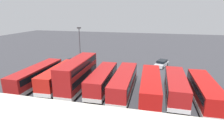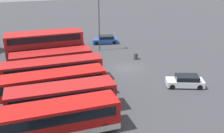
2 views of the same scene
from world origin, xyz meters
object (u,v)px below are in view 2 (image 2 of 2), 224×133
object	(u,v)px
bus_single_deck_third	(52,85)
bus_single_deck_fifth	(52,61)
bus_single_deck_far_end	(41,39)
lamp_post_tall	(99,21)
bus_single_deck_second	(62,99)
waste_bin_yellow	(136,56)
bus_single_deck_fourth	(53,71)
bus_single_deck_seventh	(47,46)
car_hatchback_silver	(105,40)
car_small_green	(185,81)
bus_double_decker_sixth	(45,47)
bus_single_deck_near_end	(57,119)

from	to	relation	value
bus_single_deck_third	bus_single_deck_fifth	size ratio (longest dim) A/B	1.11
bus_single_deck_fifth	bus_single_deck_far_end	xyz separation A→B (m)	(10.86, 0.64, 0.00)
bus_single_deck_third	lamp_post_tall	distance (m)	17.31
bus_single_deck_second	bus_single_deck_fifth	world-z (taller)	same
bus_single_deck_far_end	lamp_post_tall	xyz separation A→B (m)	(-3.75, -9.03, 3.37)
bus_single_deck_far_end	waste_bin_yellow	distance (m)	16.25
bus_single_deck_fourth	bus_single_deck_seventh	bearing A→B (deg)	-0.66
waste_bin_yellow	car_hatchback_silver	bearing A→B (deg)	13.05
lamp_post_tall	bus_single_deck_fifth	bearing A→B (deg)	130.28
bus_single_deck_fifth	car_small_green	bearing A→B (deg)	-121.72
bus_single_deck_second	car_hatchback_silver	bearing A→B (deg)	-26.20
bus_single_deck_fourth	car_hatchback_silver	distance (m)	17.54
bus_double_decker_sixth	bus_single_deck_near_end	bearing A→B (deg)	178.48
bus_double_decker_sixth	car_small_green	distance (m)	19.83
bus_single_deck_fifth	bus_double_decker_sixth	distance (m)	3.84
bus_single_deck_near_end	bus_single_deck_fourth	bearing A→B (deg)	-4.27
bus_double_decker_sixth	bus_single_deck_seventh	size ratio (longest dim) A/B	1.00
bus_single_deck_fifth	bus_single_deck_third	bearing A→B (deg)	174.34
bus_single_deck_near_end	bus_single_deck_seventh	bearing A→B (deg)	-2.49
bus_single_deck_second	lamp_post_tall	size ratio (longest dim) A/B	1.21
bus_single_deck_second	bus_single_deck_fourth	distance (m)	7.28
bus_single_deck_seventh	bus_single_deck_near_end	bearing A→B (deg)	177.51
bus_double_decker_sixth	car_hatchback_silver	distance (m)	13.00
bus_single_deck_second	waste_bin_yellow	size ratio (longest dim) A/B	10.92
bus_single_deck_second	bus_single_deck_far_end	world-z (taller)	same
bus_single_deck_second	lamp_post_tall	distance (m)	19.95
bus_single_deck_near_end	car_small_green	size ratio (longest dim) A/B	2.26
bus_single_deck_near_end	bus_single_deck_seventh	size ratio (longest dim) A/B	0.99
car_small_green	waste_bin_yellow	bearing A→B (deg)	11.23
bus_single_deck_seventh	bus_single_deck_far_end	world-z (taller)	same
bus_single_deck_fourth	waste_bin_yellow	world-z (taller)	bus_single_deck_fourth
bus_single_deck_fifth	waste_bin_yellow	xyz separation A→B (m)	(1.41, -12.53, -1.15)
bus_single_deck_far_end	waste_bin_yellow	xyz separation A→B (m)	(-9.45, -13.17, -1.15)
bus_single_deck_near_end	car_small_green	distance (m)	16.39
bus_single_deck_third	bus_single_deck_seventh	xyz separation A→B (m)	(14.35, -0.68, -0.00)
bus_single_deck_fifth	lamp_post_tall	world-z (taller)	lamp_post_tall
bus_single_deck_fourth	car_hatchback_silver	size ratio (longest dim) A/B	2.57
bus_single_deck_far_end	waste_bin_yellow	bearing A→B (deg)	-125.67
bus_single_deck_near_end	bus_single_deck_second	distance (m)	3.56
bus_single_deck_third	bus_single_deck_near_end	bearing A→B (deg)	177.99
bus_single_deck_third	bus_single_deck_fourth	size ratio (longest dim) A/B	0.99
bus_single_deck_second	bus_single_deck_seventh	distance (m)	17.76
bus_single_deck_fourth	car_hatchback_silver	bearing A→B (deg)	-37.03
bus_single_deck_near_end	bus_single_deck_third	size ratio (longest dim) A/B	0.92
bus_single_deck_seventh	bus_single_deck_fifth	bearing A→B (deg)	-179.73
bus_single_deck_far_end	waste_bin_yellow	size ratio (longest dim) A/B	12.24
bus_single_deck_seventh	car_hatchback_silver	xyz separation A→B (m)	(3.50, -10.43, -0.92)
bus_single_deck_fourth	lamp_post_tall	distance (m)	13.93
bus_single_deck_fourth	bus_double_decker_sixth	bearing A→B (deg)	2.65
bus_single_deck_third	waste_bin_yellow	world-z (taller)	bus_single_deck_third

